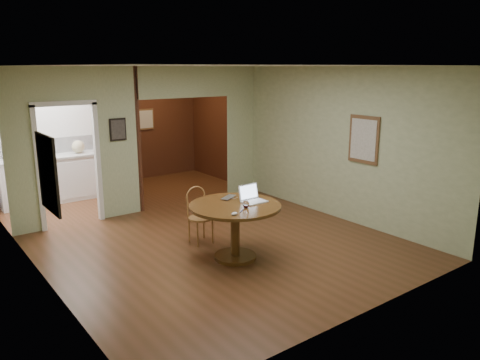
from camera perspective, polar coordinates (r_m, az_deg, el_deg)
floor at (r=7.19m, az=-1.66°, el=-8.28°), size 5.00×5.00×0.00m
room_shell at (r=9.30m, az=-15.28°, el=4.51°), size 5.20×7.50×5.00m
dining_table at (r=6.62m, az=-0.60°, el=-4.74°), size 1.29×1.29×0.81m
chair at (r=7.32m, az=-5.06°, el=-3.85°), size 0.39×0.39×0.88m
open_laptop at (r=6.69m, az=1.43°, el=-2.08°), size 0.34×0.29×0.24m
closed_laptop at (r=6.84m, az=-1.10°, el=-2.20°), size 0.35×0.31×0.02m
mouse at (r=6.08m, az=-0.69°, el=-4.13°), size 0.11×0.07×0.04m
wine_glass at (r=6.39m, az=0.72°, el=-2.97°), size 0.09×0.09×0.10m
pen at (r=6.25m, az=0.20°, el=-3.78°), size 0.13×0.10×0.01m
kitchen_cabinet at (r=10.21m, az=-21.90°, el=0.12°), size 2.06×0.60×0.94m
grocery_bag at (r=10.26m, az=-19.12°, el=3.84°), size 0.33×0.31×0.27m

